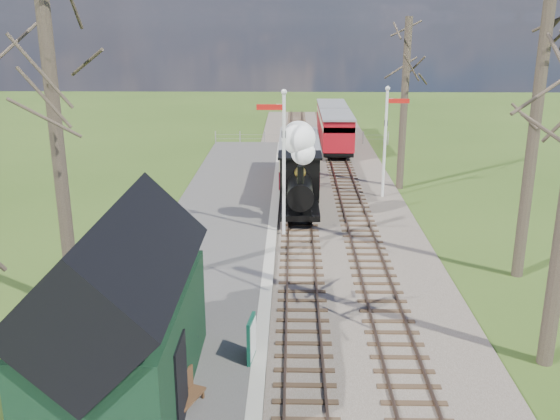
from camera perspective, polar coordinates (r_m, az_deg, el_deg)
The scene contains 18 objects.
distant_hills at distance 77.59m, azimuth 2.41°, elevation -1.72°, with size 114.40×48.00×22.02m.
ballast_bed at distance 32.30m, azimuth 4.05°, elevation 1.19°, with size 8.00×60.00×0.10m, color brown.
track_near at distance 32.25m, azimuth 1.75°, elevation 1.29°, with size 1.60×60.00×0.15m.
track_far at distance 32.38m, azimuth 6.35°, elevation 1.26°, with size 1.60×60.00×0.15m.
platform at distance 24.85m, azimuth -6.21°, elevation -3.73°, with size 5.00×44.00×0.20m, color #474442.
coping_strip at distance 24.66m, azimuth -0.89°, elevation -3.78°, with size 0.40×44.00×0.21m, color #B2AD9E.
station_shed at distance 15.14m, azimuth -14.29°, elevation -9.49°, with size 3.25×6.30×4.78m.
semaphore_near at distance 25.57m, azimuth 0.20°, elevation 5.21°, with size 1.22×0.24×6.22m.
semaphore_far at distance 31.86m, azimuth 9.75°, elevation 6.86°, with size 1.22×0.24×5.72m.
bare_trees at distance 19.54m, azimuth 6.11°, elevation 6.12°, with size 15.51×22.39×12.00m.
fence_line at distance 45.79m, azimuth 1.98°, elevation 6.64°, with size 12.60×0.08×1.00m.
locomotive at distance 28.23m, azimuth 1.82°, elevation 3.22°, with size 1.84×4.29×4.60m.
coach at distance 34.26m, azimuth 1.73°, elevation 4.75°, with size 2.15×7.36×2.26m.
red_carriage_a at distance 42.32m, azimuth 5.19°, elevation 7.07°, with size 2.13×5.27×2.24m.
red_carriage_b at distance 47.73m, azimuth 4.75°, elevation 8.23°, with size 2.13×5.27×2.24m.
sign_board at distance 16.84m, azimuth -2.62°, elevation -11.68°, with size 0.20×0.83×1.21m.
bench at distance 15.20m, azimuth -9.08°, elevation -16.42°, with size 0.86×1.43×0.79m.
person at distance 16.88m, azimuth -7.98°, elevation -11.66°, with size 0.46×0.30×1.26m, color #19212E.
Camera 1 is at (-0.34, -9.01, 8.93)m, focal length 40.00 mm.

